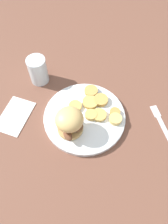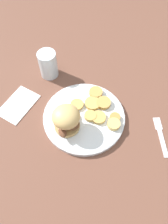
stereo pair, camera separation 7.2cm
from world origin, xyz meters
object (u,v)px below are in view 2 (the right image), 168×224
Objects in this scene: dinner_plate at (84,117)px; sandwich at (67,119)px; drinking_glass at (48,64)px; fork at (161,136)px.

dinner_plate is 2.25× the size of sandwich.
drinking_glass reaches higher than dinner_plate.
sandwich is at bearing 6.27° from fork.
drinking_glass is at bearing -60.37° from sandwich.
sandwich is 0.32m from fork.
drinking_glass is at bearing -23.34° from fork.
sandwich is 0.86× the size of fork.
dinner_plate is 2.64× the size of drinking_glass.
sandwich is 0.26m from drinking_glass.
sandwich reaches higher than drinking_glass.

